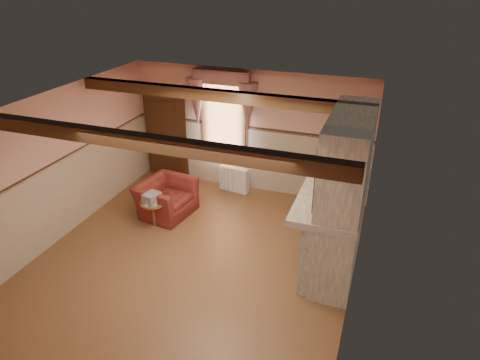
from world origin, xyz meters
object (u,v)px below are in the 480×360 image
(radiator, at_px, (234,179))
(bowl, at_px, (332,192))
(mantel_clock, at_px, (340,169))
(oil_lamp, at_px, (339,171))
(side_table, at_px, (154,213))
(armchair, at_px, (166,198))

(radiator, bearing_deg, bowl, -31.88)
(bowl, relative_size, mantel_clock, 1.52)
(bowl, distance_m, oil_lamp, 0.64)
(bowl, xyz_separation_m, mantel_clock, (0.00, 0.81, 0.06))
(mantel_clock, xyz_separation_m, oil_lamp, (0.00, -0.17, 0.04))
(mantel_clock, distance_m, oil_lamp, 0.17)
(side_table, relative_size, radiator, 0.79)
(armchair, distance_m, mantel_clock, 3.68)
(side_table, xyz_separation_m, mantel_clock, (3.49, 0.67, 1.25))
(armchair, height_order, oil_lamp, oil_lamp)
(bowl, bearing_deg, armchair, 169.53)
(armchair, height_order, radiator, armchair)
(side_table, height_order, radiator, radiator)
(armchair, xyz_separation_m, side_table, (0.00, -0.51, -0.09))
(side_table, xyz_separation_m, bowl, (3.49, -0.13, 1.19))
(radiator, bearing_deg, side_table, -108.57)
(oil_lamp, bearing_deg, armchair, 179.85)
(radiator, xyz_separation_m, oil_lamp, (2.49, -1.46, 1.26))
(armchair, relative_size, bowl, 3.06)
(radiator, height_order, oil_lamp, oil_lamp)
(side_table, distance_m, radiator, 2.20)
(bowl, height_order, oil_lamp, oil_lamp)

